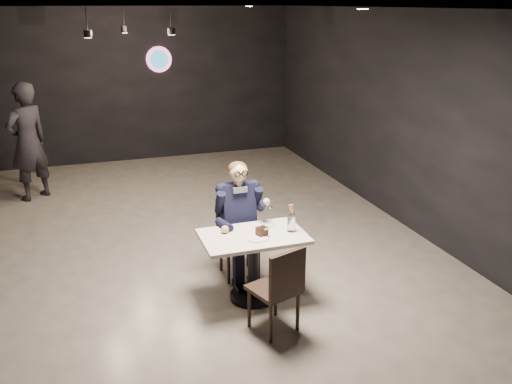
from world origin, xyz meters
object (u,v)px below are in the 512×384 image
object	(u,v)px
chair_near	(274,287)
main_table	(253,267)
chair_far	(238,239)
sundae_glass	(291,223)
passerby	(28,142)
seated_man	(238,219)

from	to	relation	value
chair_near	main_table	bearing A→B (deg)	71.10
chair_far	chair_near	size ratio (longest dim) A/B	1.00
sundae_glass	chair_near	bearing A→B (deg)	-125.14
chair_near	passerby	bearing A→B (deg)	97.71
chair_far	seated_man	xyz separation A→B (m)	(0.00, 0.00, 0.26)
chair_far	passerby	bearing A→B (deg)	123.54
seated_man	sundae_glass	size ratio (longest dim) A/B	7.31
main_table	seated_man	size ratio (longest dim) A/B	0.76
main_table	chair_near	bearing A→B (deg)	-90.00
main_table	seated_man	distance (m)	0.65
sundae_glass	passerby	distance (m)	5.09
main_table	passerby	bearing A→B (deg)	119.94
main_table	chair_near	distance (m)	0.63
chair_far	chair_near	xyz separation A→B (m)	(0.00, -1.18, 0.00)
seated_man	passerby	xyz separation A→B (m)	(-2.41, 3.64, 0.23)
main_table	chair_far	distance (m)	0.56
seated_man	main_table	bearing A→B (deg)	-90.00
sundae_glass	seated_man	bearing A→B (deg)	125.20
passerby	sundae_glass	bearing A→B (deg)	86.23
main_table	passerby	world-z (taller)	passerby
chair_far	seated_man	size ratio (longest dim) A/B	0.64
seated_man	passerby	size ratio (longest dim) A/B	0.76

